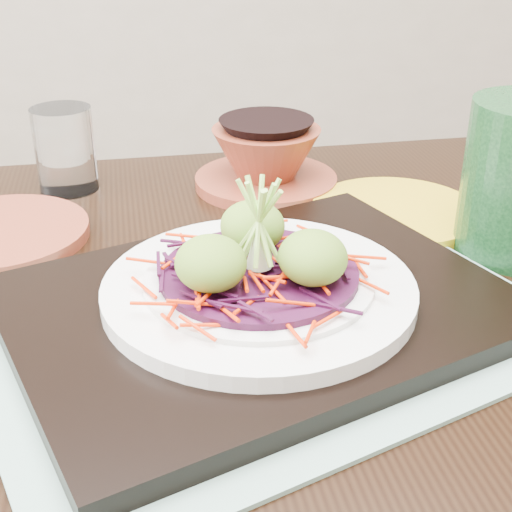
{
  "coord_description": "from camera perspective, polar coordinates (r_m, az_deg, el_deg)",
  "views": [
    {
      "loc": [
        -0.02,
        -0.57,
        1.12
      ],
      "look_at": [
        0.05,
        -0.02,
        0.84
      ],
      "focal_mm": 50.0,
      "sensor_mm": 36.0,
      "label": 1
    }
  ],
  "objects": [
    {
      "name": "dining_table",
      "position": [
        0.7,
        -2.43,
        -11.48
      ],
      "size": [
        1.32,
        0.92,
        0.79
      ],
      "rotation": [
        0.0,
        0.0,
        0.07
      ],
      "color": "black",
      "rests_on": "ground"
    },
    {
      "name": "yellow_plate",
      "position": [
        0.83,
        11.11,
        3.51
      ],
      "size": [
        0.21,
        0.21,
        0.01
      ],
      "primitive_type": "cylinder",
      "rotation": [
        0.0,
        0.0,
        -0.12
      ],
      "color": "gold",
      "rests_on": "dining_table"
    },
    {
      "name": "placemat",
      "position": [
        0.62,
        0.23,
        -4.88
      ],
      "size": [
        0.58,
        0.52,
        0.0
      ],
      "primitive_type": "cube",
      "rotation": [
        0.0,
        0.0,
        0.39
      ],
      "color": "gray",
      "rests_on": "dining_table"
    },
    {
      "name": "carrot_julienne",
      "position": [
        0.6,
        0.23,
        -0.71
      ],
      "size": [
        0.21,
        0.21,
        0.01
      ],
      "primitive_type": null,
      "color": "red",
      "rests_on": "cabbage_bed"
    },
    {
      "name": "cabbage_bed",
      "position": [
        0.6,
        0.23,
        -1.41
      ],
      "size": [
        0.17,
        0.17,
        0.01
      ],
      "primitive_type": "cylinder",
      "color": "#380B29",
      "rests_on": "white_plate"
    },
    {
      "name": "terracotta_bowl_set",
      "position": [
        0.89,
        0.81,
        7.63
      ],
      "size": [
        0.21,
        0.21,
        0.07
      ],
      "rotation": [
        0.0,
        0.0,
        0.21
      ],
      "color": "maroon",
      "rests_on": "dining_table"
    },
    {
      "name": "guacamole_scoops",
      "position": [
        0.59,
        0.25,
        0.59
      ],
      "size": [
        0.15,
        0.13,
        0.05
      ],
      "color": "olive",
      "rests_on": "cabbage_bed"
    },
    {
      "name": "serving_tray",
      "position": [
        0.62,
        0.23,
        -3.99
      ],
      "size": [
        0.5,
        0.44,
        0.02
      ],
      "primitive_type": "cube",
      "rotation": [
        0.0,
        0.0,
        0.39
      ],
      "color": "black",
      "rests_on": "placemat"
    },
    {
      "name": "white_plate",
      "position": [
        0.61,
        0.23,
        -2.53
      ],
      "size": [
        0.27,
        0.27,
        0.02
      ],
      "color": "silver",
      "rests_on": "serving_tray"
    },
    {
      "name": "scallion_garnish",
      "position": [
        0.58,
        0.24,
        2.42
      ],
      "size": [
        0.06,
        0.06,
        0.09
      ],
      "primitive_type": null,
      "color": "#99D153",
      "rests_on": "cabbage_bed"
    },
    {
      "name": "water_glass",
      "position": [
        0.91,
        -15.03,
        8.23
      ],
      "size": [
        0.08,
        0.08,
        0.1
      ],
      "primitive_type": "cylinder",
      "rotation": [
        0.0,
        0.0,
        0.11
      ],
      "color": "white",
      "rests_on": "dining_table"
    }
  ]
}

